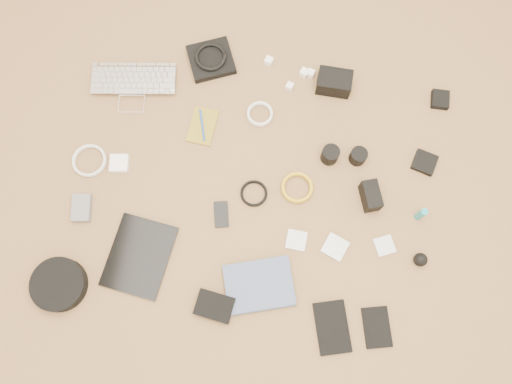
# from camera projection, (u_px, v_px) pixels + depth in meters

# --- Properties ---
(laptop) EXTENTS (0.36, 0.28, 0.03)m
(laptop) POSITION_uv_depth(u_px,v_px,m) (133.00, 91.00, 1.96)
(laptop) COLOR silver
(laptop) RESTS_ON ground
(headphone_pouch) EXTENTS (0.22, 0.21, 0.03)m
(headphone_pouch) POSITION_uv_depth(u_px,v_px,m) (211.00, 60.00, 1.99)
(headphone_pouch) COLOR black
(headphone_pouch) RESTS_ON ground
(headphones) EXTENTS (0.16, 0.16, 0.02)m
(headphones) POSITION_uv_depth(u_px,v_px,m) (211.00, 57.00, 1.97)
(headphones) COLOR black
(headphones) RESTS_ON headphone_pouch
(charger_a) EXTENTS (0.04, 0.04, 0.03)m
(charger_a) POSITION_uv_depth(u_px,v_px,m) (269.00, 61.00, 1.99)
(charger_a) COLOR white
(charger_a) RESTS_ON ground
(charger_b) EXTENTS (0.04, 0.04, 0.03)m
(charger_b) POSITION_uv_depth(u_px,v_px,m) (304.00, 73.00, 1.98)
(charger_b) COLOR white
(charger_b) RESTS_ON ground
(charger_c) EXTENTS (0.03, 0.03, 0.03)m
(charger_c) POSITION_uv_depth(u_px,v_px,m) (311.00, 73.00, 1.98)
(charger_c) COLOR white
(charger_c) RESTS_ON ground
(charger_d) EXTENTS (0.03, 0.03, 0.02)m
(charger_d) POSITION_uv_depth(u_px,v_px,m) (290.00, 86.00, 1.96)
(charger_d) COLOR white
(charger_d) RESTS_ON ground
(dslr_camera) EXTENTS (0.13, 0.09, 0.08)m
(dslr_camera) POSITION_uv_depth(u_px,v_px,m) (334.00, 82.00, 1.94)
(dslr_camera) COLOR black
(dslr_camera) RESTS_ON ground
(lens_pouch) EXTENTS (0.07, 0.07, 0.03)m
(lens_pouch) POSITION_uv_depth(u_px,v_px,m) (440.00, 100.00, 1.95)
(lens_pouch) COLOR black
(lens_pouch) RESTS_ON ground
(notebook_olive) EXTENTS (0.11, 0.16, 0.01)m
(notebook_olive) POSITION_uv_depth(u_px,v_px,m) (202.00, 126.00, 1.93)
(notebook_olive) COLOR olive
(notebook_olive) RESTS_ON ground
(pen_blue) EXTENTS (0.04, 0.13, 0.01)m
(pen_blue) POSITION_uv_depth(u_px,v_px,m) (202.00, 125.00, 1.92)
(pen_blue) COLOR #1544AD
(pen_blue) RESTS_ON notebook_olive
(cable_white_a) EXTENTS (0.11, 0.11, 0.01)m
(cable_white_a) POSITION_uv_depth(u_px,v_px,m) (260.00, 115.00, 1.94)
(cable_white_a) COLOR silver
(cable_white_a) RESTS_ON ground
(lens_a) EXTENTS (0.07, 0.07, 0.07)m
(lens_a) POSITION_uv_depth(u_px,v_px,m) (330.00, 155.00, 1.86)
(lens_a) COLOR black
(lens_a) RESTS_ON ground
(lens_b) EXTENTS (0.07, 0.07, 0.06)m
(lens_b) POSITION_uv_depth(u_px,v_px,m) (358.00, 156.00, 1.87)
(lens_b) COLOR black
(lens_b) RESTS_ON ground
(card_reader) EXTENTS (0.10, 0.10, 0.02)m
(card_reader) POSITION_uv_depth(u_px,v_px,m) (425.00, 162.00, 1.88)
(card_reader) COLOR black
(card_reader) RESTS_ON ground
(power_brick) EXTENTS (0.08, 0.08, 0.03)m
(power_brick) POSITION_uv_depth(u_px,v_px,m) (119.00, 164.00, 1.88)
(power_brick) COLOR white
(power_brick) RESTS_ON ground
(cable_white_b) EXTENTS (0.14, 0.14, 0.01)m
(cable_white_b) POSITION_uv_depth(u_px,v_px,m) (90.00, 161.00, 1.89)
(cable_white_b) COLOR silver
(cable_white_b) RESTS_ON ground
(cable_black) EXTENTS (0.13, 0.13, 0.01)m
(cable_black) POSITION_uv_depth(u_px,v_px,m) (254.00, 194.00, 1.85)
(cable_black) COLOR black
(cable_black) RESTS_ON ground
(cable_yellow) EXTENTS (0.13, 0.13, 0.01)m
(cable_yellow) POSITION_uv_depth(u_px,v_px,m) (297.00, 188.00, 1.86)
(cable_yellow) COLOR gold
(cable_yellow) RESTS_ON ground
(flash) EXTENTS (0.09, 0.12, 0.08)m
(flash) POSITION_uv_depth(u_px,v_px,m) (371.00, 196.00, 1.82)
(flash) COLOR black
(flash) RESTS_ON ground
(lens_cleaner) EXTENTS (0.03, 0.03, 0.09)m
(lens_cleaner) POSITION_uv_depth(u_px,v_px,m) (421.00, 214.00, 1.79)
(lens_cleaner) COLOR teal
(lens_cleaner) RESTS_ON ground
(battery_charger) EXTENTS (0.08, 0.11, 0.03)m
(battery_charger) POSITION_uv_depth(u_px,v_px,m) (82.00, 208.00, 1.83)
(battery_charger) COLOR slate
(battery_charger) RESTS_ON ground
(tablet) EXTENTS (0.25, 0.30, 0.01)m
(tablet) POSITION_uv_depth(u_px,v_px,m) (139.00, 256.00, 1.79)
(tablet) COLOR black
(tablet) RESTS_ON ground
(phone) EXTENTS (0.07, 0.11, 0.01)m
(phone) POSITION_uv_depth(u_px,v_px,m) (221.00, 214.00, 1.83)
(phone) COLOR black
(phone) RESTS_ON ground
(filter_case_left) EXTENTS (0.07, 0.07, 0.01)m
(filter_case_left) POSITION_uv_depth(u_px,v_px,m) (296.00, 240.00, 1.81)
(filter_case_left) COLOR silver
(filter_case_left) RESTS_ON ground
(filter_case_mid) EXTENTS (0.10, 0.10, 0.01)m
(filter_case_mid) POSITION_uv_depth(u_px,v_px,m) (335.00, 247.00, 1.80)
(filter_case_mid) COLOR silver
(filter_case_mid) RESTS_ON ground
(filter_case_right) EXTENTS (0.09, 0.09, 0.01)m
(filter_case_right) POSITION_uv_depth(u_px,v_px,m) (385.00, 246.00, 1.80)
(filter_case_right) COLOR silver
(filter_case_right) RESTS_ON ground
(air_blower) EXTENTS (0.06, 0.06, 0.05)m
(air_blower) POSITION_uv_depth(u_px,v_px,m) (420.00, 260.00, 1.77)
(air_blower) COLOR black
(air_blower) RESTS_ON ground
(headphone_case) EXTENTS (0.20, 0.20, 0.05)m
(headphone_case) POSITION_uv_depth(u_px,v_px,m) (59.00, 284.00, 1.75)
(headphone_case) COLOR black
(headphone_case) RESTS_ON ground
(drive_case) EXTENTS (0.14, 0.11, 0.03)m
(drive_case) POSITION_uv_depth(u_px,v_px,m) (214.00, 306.00, 1.74)
(drive_case) COLOR black
(drive_case) RESTS_ON ground
(paperback) EXTENTS (0.28, 0.24, 0.02)m
(paperback) POSITION_uv_depth(u_px,v_px,m) (263.00, 311.00, 1.74)
(paperback) COLOR #445474
(paperback) RESTS_ON ground
(notebook_black_a) EXTENTS (0.15, 0.20, 0.01)m
(notebook_black_a) POSITION_uv_depth(u_px,v_px,m) (332.00, 327.00, 1.73)
(notebook_black_a) COLOR black
(notebook_black_a) RESTS_ON ground
(notebook_black_b) EXTENTS (0.12, 0.16, 0.01)m
(notebook_black_b) POSITION_uv_depth(u_px,v_px,m) (377.00, 327.00, 1.73)
(notebook_black_b) COLOR black
(notebook_black_b) RESTS_ON ground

